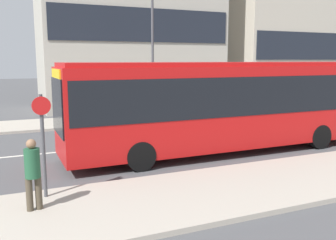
% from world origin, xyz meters
% --- Properties ---
extents(ground_plane, '(120.00, 120.00, 0.00)m').
position_xyz_m(ground_plane, '(0.00, 0.00, 0.00)').
color(ground_plane, '#4F4F51').
extents(sidewalk_near, '(44.00, 3.50, 0.13)m').
position_xyz_m(sidewalk_near, '(0.00, -6.25, 0.07)').
color(sidewalk_near, '#B2A899').
rests_on(sidewalk_near, ground_plane).
extents(sidewalk_far, '(44.00, 3.50, 0.13)m').
position_xyz_m(sidewalk_far, '(0.00, 6.25, 0.07)').
color(sidewalk_far, '#B2A899').
rests_on(sidewalk_far, ground_plane).
extents(lane_centerline, '(41.80, 0.16, 0.01)m').
position_xyz_m(lane_centerline, '(0.00, 0.00, 0.00)').
color(lane_centerline, silver).
rests_on(lane_centerline, ground_plane).
extents(apartment_block_right_tower, '(12.52, 7.06, 16.63)m').
position_xyz_m(apartment_block_right_tower, '(19.48, 12.99, 8.31)').
color(apartment_block_right_tower, beige).
rests_on(apartment_block_right_tower, ground_plane).
extents(city_bus, '(12.12, 2.52, 3.39)m').
position_xyz_m(city_bus, '(3.12, -2.43, 1.95)').
color(city_bus, red).
rests_on(city_bus, ground_plane).
extents(parked_car_0, '(3.98, 1.76, 1.36)m').
position_xyz_m(parked_car_0, '(11.88, 3.20, 0.64)').
color(parked_car_0, navy).
rests_on(parked_car_0, ground_plane).
extents(pedestrian_near_stop, '(0.35, 0.34, 1.63)m').
position_xyz_m(pedestrian_near_stop, '(-3.95, -5.80, 1.05)').
color(pedestrian_near_stop, '#4C4233').
rests_on(pedestrian_near_stop, sidewalk_near).
extents(bus_stop_sign, '(0.44, 0.12, 2.54)m').
position_xyz_m(bus_stop_sign, '(-3.64, -5.05, 1.62)').
color(bus_stop_sign, '#4C4C51').
rests_on(bus_stop_sign, sidewalk_near).
extents(street_lamp, '(0.36, 0.36, 7.67)m').
position_xyz_m(street_lamp, '(3.33, 5.38, 4.75)').
color(street_lamp, '#4C4C51').
rests_on(street_lamp, sidewalk_far).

